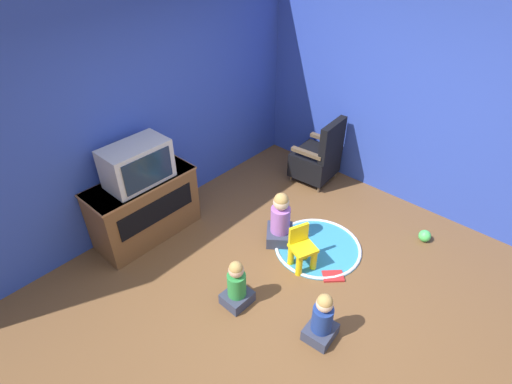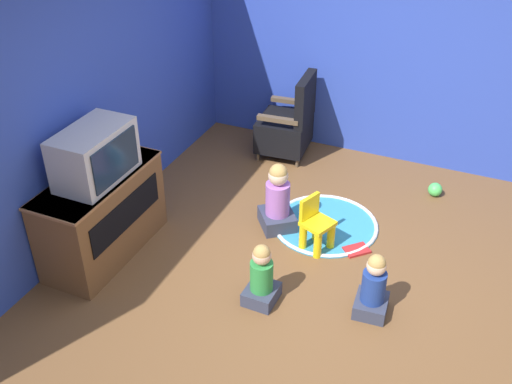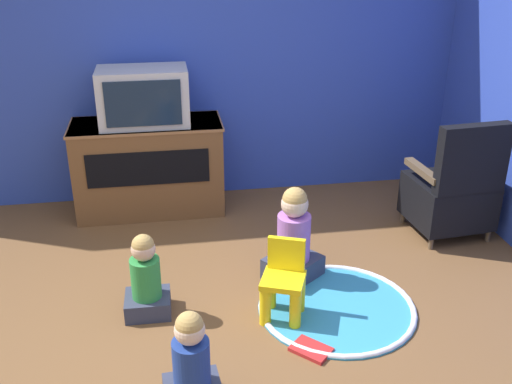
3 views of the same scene
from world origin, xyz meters
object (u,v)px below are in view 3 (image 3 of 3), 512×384
child_watching_center (146,280)px  child_watching_right (192,367)px  yellow_kid_chair (283,286)px  tv_cabinet (149,166)px  child_watching_left (294,240)px  television (143,97)px  black_armchair (452,192)px  book (311,350)px

child_watching_center → child_watching_right: size_ratio=0.98×
yellow_kid_chair → child_watching_right: 0.92m
tv_cabinet → child_watching_left: 1.61m
television → black_armchair: (2.34, -0.82, -0.65)m
child_watching_center → book: 1.11m
television → child_watching_left: television is taller
television → child_watching_center: (-0.03, -1.51, -0.77)m
yellow_kid_chair → child_watching_left: bearing=91.4°
child_watching_right → book: child_watching_right is taller
yellow_kid_chair → child_watching_left: child_watching_left is taller
child_watching_right → book: size_ratio=2.11×
yellow_kid_chair → black_armchair: bearing=51.1°
black_armchair → yellow_kid_chair: size_ratio=1.91×
yellow_kid_chair → child_watching_center: size_ratio=0.91×
yellow_kid_chair → book: (0.09, -0.37, -0.21)m
child_watching_left → book: child_watching_left is taller
tv_cabinet → book: bearing=-66.5°
black_armchair → yellow_kid_chair: black_armchair is taller
tv_cabinet → child_watching_center: tv_cabinet is taller
child_watching_right → child_watching_left: bearing=50.5°
book → child_watching_center: bearing=15.2°
child_watching_left → child_watching_center: (-1.01, -0.27, -0.05)m
yellow_kid_chair → child_watching_left: (0.16, 0.44, 0.08)m
television → child_watching_right: (0.20, -2.36, -0.77)m
child_watching_center → black_armchair: bearing=17.4°
television → book: television is taller
child_watching_left → book: size_ratio=2.55×
tv_cabinet → television: television is taller
child_watching_center → child_watching_right: child_watching_right is taller
television → black_armchair: size_ratio=0.73×
tv_cabinet → book: 2.31m
black_armchair → child_watching_center: black_armchair is taller
television → child_watching_right: television is taller
television → book: bearing=-66.1°
child_watching_right → book: 0.81m
black_armchair → yellow_kid_chair: 1.76m
yellow_kid_chair → book: bearing=-54.5°
tv_cabinet → black_armchair: size_ratio=1.28×
tv_cabinet → child_watching_center: bearing=-91.1°
television → child_watching_left: 1.73m
child_watching_center → child_watching_left: bearing=16.1°
black_armchair → child_watching_right: size_ratio=1.71×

